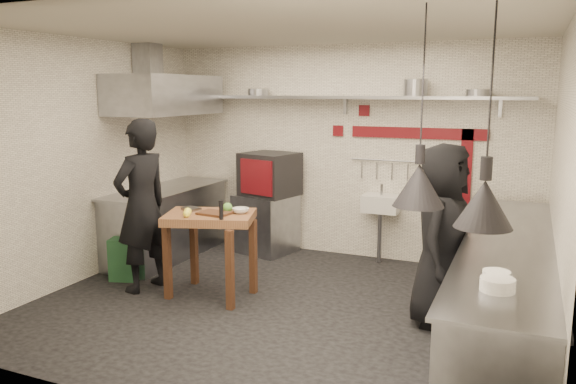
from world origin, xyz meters
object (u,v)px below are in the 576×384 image
at_px(oven_stand, 266,223).
at_px(prep_table, 211,255).
at_px(combi_oven, 270,174).
at_px(chef_left, 142,206).
at_px(green_bin, 126,258).
at_px(chef_right, 442,235).

bearing_deg(oven_stand, prep_table, -69.27).
xyz_separation_m(combi_oven, chef_left, (-0.67, -1.89, -0.13)).
relative_size(oven_stand, chef_left, 0.42).
distance_m(oven_stand, green_bin, 1.98).
relative_size(oven_stand, chef_right, 0.46).
bearing_deg(combi_oven, chef_left, -95.10).
height_order(chef_left, chef_right, chef_left).
bearing_deg(green_bin, combi_oven, 56.89).
relative_size(combi_oven, prep_table, 0.72).
distance_m(green_bin, prep_table, 1.25).
xyz_separation_m(oven_stand, combi_oven, (0.07, -0.00, 0.69)).
xyz_separation_m(chef_left, chef_right, (3.18, 0.34, -0.09)).
bearing_deg(prep_table, oven_stand, 77.87).
relative_size(oven_stand, green_bin, 1.60).
bearing_deg(chef_left, combi_oven, 173.19).
height_order(combi_oven, green_bin, combi_oven).
relative_size(chef_left, chef_right, 1.10).
relative_size(combi_oven, green_bin, 1.33).
height_order(prep_table, chef_right, chef_right).
height_order(combi_oven, chef_right, chef_right).
xyz_separation_m(green_bin, chef_right, (3.61, 0.14, 0.62)).
xyz_separation_m(combi_oven, chef_right, (2.51, -1.55, -0.22)).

